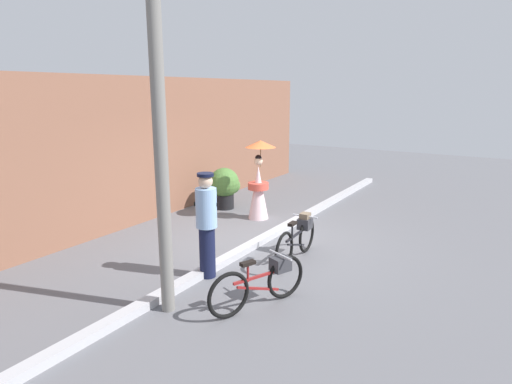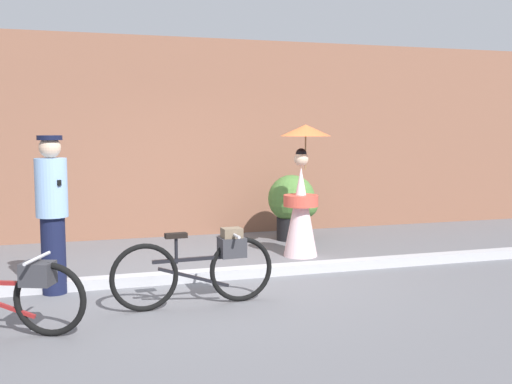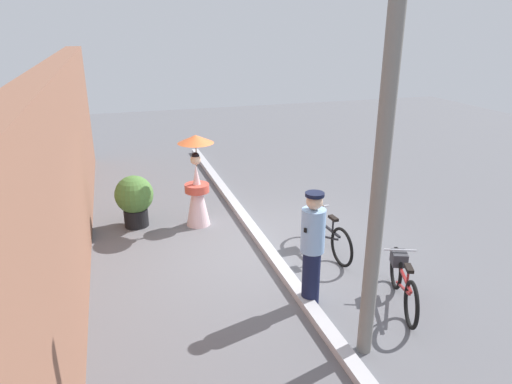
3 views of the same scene
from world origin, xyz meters
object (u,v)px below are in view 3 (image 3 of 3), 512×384
Objects in this scene: bicycle_far_side at (325,229)px; person_with_parasol at (197,183)px; bicycle_near_officer at (402,279)px; utility_pole at (381,168)px; person_officer at (312,246)px; potted_plant_by_door at (135,198)px.

bicycle_far_side is 0.91× the size of person_with_parasol.
bicycle_near_officer is 4.38m from person_with_parasol.
bicycle_far_side is at bearing -14.74° from utility_pole.
person_with_parasol reaches higher than person_officer.
potted_plant_by_door reaches higher than bicycle_near_officer.
bicycle_near_officer is at bearing -107.10° from person_officer.
person_with_parasol reaches higher than bicycle_near_officer.
person_officer is 0.93× the size of person_with_parasol.
potted_plant_by_door is (2.16, 3.15, 0.18)m from bicycle_far_side.
person_with_parasol is at bearing 31.99° from bicycle_near_officer.
bicycle_near_officer is 0.32× the size of utility_pole.
person_with_parasol is at bearing 46.71° from bicycle_far_side.
bicycle_near_officer is at bearing -138.85° from potted_plant_by_door.
person_officer is 0.36× the size of utility_pole.
utility_pole is at bearing 165.26° from bicycle_far_side.
person_with_parasol is at bearing 17.34° from person_officer.
person_officer is 3.46m from person_with_parasol.
bicycle_far_side is 0.35× the size of utility_pole.
person_officer is 4.27m from potted_plant_by_door.
bicycle_far_side is 3.38m from utility_pole.
person_with_parasol reaches higher than bicycle_far_side.
potted_plant_by_door is (0.33, 1.20, -0.30)m from person_with_parasol.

